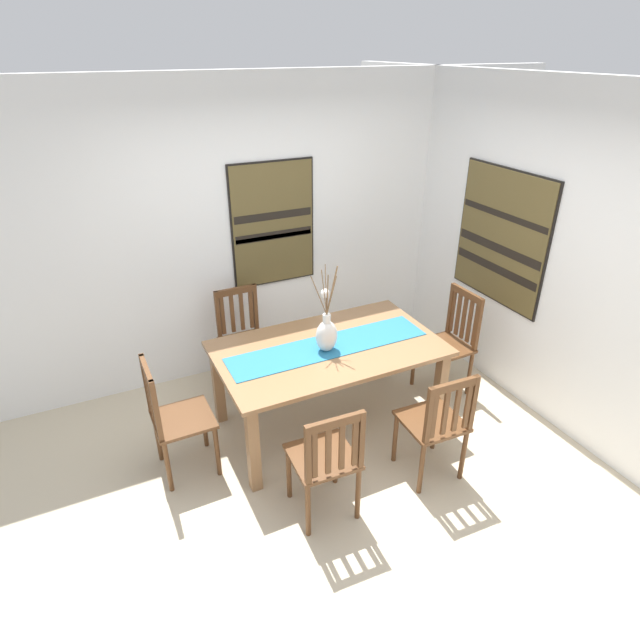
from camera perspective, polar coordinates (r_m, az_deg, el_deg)
The scene contains 13 objects.
ground_plane at distance 4.20m, azimuth 3.44°, elevation -15.88°, with size 6.40×6.40×0.03m, color beige.
wall_back at distance 4.98m, azimuth -6.64°, elevation 9.70°, with size 6.40×0.12×2.70m, color white.
wall_side at distance 4.56m, azimuth 24.99°, elevation 5.48°, with size 0.12×6.40×2.70m, color white.
dining_table at distance 4.22m, azimuth 0.90°, elevation -4.08°, with size 1.77×1.04×0.76m.
table_runner at distance 4.17m, azimuth 0.91°, elevation -2.85°, with size 1.63×0.36×0.01m, color #236B93.
centerpiece_vase at distance 4.04m, azimuth 0.71°, elevation -1.39°, with size 0.22×0.20×0.70m.
chair_0 at distance 4.89m, azimuth 13.94°, elevation -2.14°, with size 0.43×0.43×0.97m.
chair_1 at distance 4.87m, azimuth -8.32°, elevation -1.89°, with size 0.43×0.43×0.94m.
chair_2 at distance 3.91m, azimuth 12.52°, elevation -10.79°, with size 0.44×0.44×0.92m.
chair_3 at distance 3.99m, azimuth -15.53°, elevation -10.06°, with size 0.43×0.43×0.96m.
chair_4 at distance 3.54m, azimuth 0.67°, elevation -14.82°, with size 0.44×0.44×0.91m.
painting_on_back_wall at distance 4.94m, azimuth -5.13°, elevation 10.29°, with size 0.81×0.05×1.15m.
painting_on_side_wall at distance 4.89m, azimuth 19.07°, elevation 8.48°, with size 0.05×1.04×1.17m.
Camera 1 is at (-1.54, -2.62, 2.89)m, focal length 29.54 mm.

